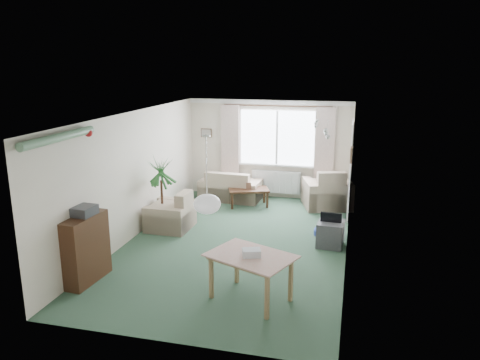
% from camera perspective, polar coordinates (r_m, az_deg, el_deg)
% --- Properties ---
extents(ground, '(6.50, 6.50, 0.00)m').
position_cam_1_polar(ground, '(8.78, -0.48, -7.76)').
color(ground, '#2D4C38').
extents(window, '(1.80, 0.03, 1.30)m').
position_cam_1_polar(window, '(11.41, 4.55, 5.18)').
color(window, white).
extents(curtain_rod, '(2.60, 0.03, 0.03)m').
position_cam_1_polar(curtain_rod, '(11.23, 4.55, 9.00)').
color(curtain_rod, black).
extents(curtain_left, '(0.45, 0.08, 2.00)m').
position_cam_1_polar(curtain_left, '(11.59, -1.19, 4.21)').
color(curtain_left, beige).
extents(curtain_right, '(0.45, 0.08, 2.00)m').
position_cam_1_polar(curtain_right, '(11.22, 10.25, 3.65)').
color(curtain_right, beige).
extents(radiator, '(1.20, 0.10, 0.55)m').
position_cam_1_polar(radiator, '(11.59, 4.41, -0.23)').
color(radiator, white).
extents(doorway, '(0.03, 0.95, 2.00)m').
position_cam_1_polar(doorway, '(10.34, 13.33, 1.06)').
color(doorway, black).
extents(pendant_lamp, '(0.36, 0.36, 0.36)m').
position_cam_1_polar(pendant_lamp, '(6.15, -4.04, -2.94)').
color(pendant_lamp, white).
extents(tinsel_garland, '(1.60, 1.60, 0.12)m').
position_cam_1_polar(tinsel_garland, '(6.92, -21.18, 4.86)').
color(tinsel_garland, '#196626').
extents(bauble_cluster_a, '(0.20, 0.20, 0.20)m').
position_cam_1_polar(bauble_cluster_a, '(8.88, 9.18, 7.14)').
color(bauble_cluster_a, silver).
extents(bauble_cluster_b, '(0.20, 0.20, 0.20)m').
position_cam_1_polar(bauble_cluster_b, '(7.67, 10.64, 5.97)').
color(bauble_cluster_b, silver).
extents(wall_picture_back, '(0.28, 0.03, 0.22)m').
position_cam_1_polar(wall_picture_back, '(11.82, -4.13, 5.75)').
color(wall_picture_back, brown).
extents(wall_picture_right, '(0.03, 0.24, 0.30)m').
position_cam_1_polar(wall_picture_right, '(9.25, 13.39, 3.01)').
color(wall_picture_right, brown).
extents(sofa, '(1.49, 0.84, 0.73)m').
position_cam_1_polar(sofa, '(11.40, -1.14, -0.63)').
color(sofa, beige).
rests_on(sofa, ground).
extents(armchair_corner, '(1.26, 1.23, 0.92)m').
position_cam_1_polar(armchair_corner, '(11.00, 10.56, -0.92)').
color(armchair_corner, '#CBB19A').
rests_on(armchair_corner, ground).
extents(armchair_left, '(0.84, 0.88, 0.77)m').
position_cam_1_polar(armchair_left, '(9.54, -8.53, -3.64)').
color(armchair_left, '#C0B091').
rests_on(armchair_left, ground).
extents(coffee_table, '(1.04, 0.80, 0.41)m').
position_cam_1_polar(coffee_table, '(10.94, 1.04, -2.13)').
color(coffee_table, black).
rests_on(coffee_table, ground).
extents(photo_frame, '(0.12, 0.05, 0.16)m').
position_cam_1_polar(photo_frame, '(10.82, 1.06, -0.73)').
color(photo_frame, brown).
rests_on(photo_frame, coffee_table).
extents(bookshelf, '(0.34, 0.87, 1.05)m').
position_cam_1_polar(bookshelf, '(7.56, -18.24, -8.00)').
color(bookshelf, black).
rests_on(bookshelf, ground).
extents(hifi_box, '(0.31, 0.37, 0.14)m').
position_cam_1_polar(hifi_box, '(7.41, -18.44, -3.58)').
color(hifi_box, '#333438').
rests_on(hifi_box, bookshelf).
extents(houseplant, '(0.64, 0.64, 1.46)m').
position_cam_1_polar(houseplant, '(9.47, -9.51, -1.63)').
color(houseplant, '#1A4C29').
rests_on(houseplant, ground).
extents(dining_table, '(1.24, 1.05, 0.66)m').
position_cam_1_polar(dining_table, '(6.74, 1.32, -11.87)').
color(dining_table, tan).
rests_on(dining_table, ground).
extents(gift_box, '(0.29, 0.25, 0.12)m').
position_cam_1_polar(gift_box, '(6.55, 1.41, -8.94)').
color(gift_box, silver).
rests_on(gift_box, dining_table).
extents(tv_cube, '(0.49, 0.54, 0.46)m').
position_cam_1_polar(tv_cube, '(8.78, 10.96, -6.45)').
color(tv_cube, '#37383C').
rests_on(tv_cube, ground).
extents(pet_bed, '(0.69, 0.69, 0.11)m').
position_cam_1_polar(pet_bed, '(9.34, 10.62, -6.29)').
color(pet_bed, '#222096').
rests_on(pet_bed, ground).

